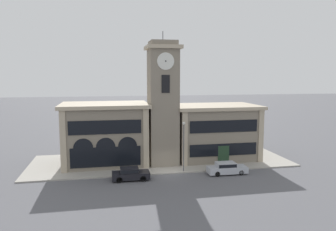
# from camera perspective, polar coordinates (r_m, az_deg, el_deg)

# --- Properties ---
(ground_plane) EXTENTS (300.00, 300.00, 0.00)m
(ground_plane) POSITION_cam_1_polar(r_m,az_deg,el_deg) (39.50, 0.31, -10.19)
(ground_plane) COLOR #56565B
(sidewalk_kerb) EXTENTS (34.47, 12.00, 0.15)m
(sidewalk_kerb) POSITION_cam_1_polar(r_m,az_deg,el_deg) (45.15, -1.22, -7.88)
(sidewalk_kerb) COLOR #A39E93
(sidewalk_kerb) RESTS_ON ground_plane
(clock_tower) EXTENTS (4.34, 4.34, 17.19)m
(clock_tower) POSITION_cam_1_polar(r_m,az_deg,el_deg) (42.23, -0.87, 2.10)
(clock_tower) COLOR gray
(clock_tower) RESTS_ON ground_plane
(town_hall_left_wing) EXTENTS (11.26, 8.10, 8.06)m
(town_hall_left_wing) POSITION_cam_1_polar(r_m,az_deg,el_deg) (43.91, -10.87, -3.11)
(town_hall_left_wing) COLOR gray
(town_hall_left_wing) RESTS_ON ground_plane
(town_hall_right_wing) EXTENTS (11.82, 8.10, 7.58)m
(town_hall_right_wing) POSITION_cam_1_polar(r_m,az_deg,el_deg) (46.52, 8.07, -2.79)
(town_hall_right_wing) COLOR gray
(town_hall_right_wing) RESTS_ON ground_plane
(parked_car_near) EXTENTS (4.22, 1.91, 1.40)m
(parked_car_near) POSITION_cam_1_polar(r_m,az_deg,el_deg) (37.48, -6.58, -10.02)
(parked_car_near) COLOR black
(parked_car_near) RESTS_ON ground_plane
(parked_car_mid) EXTENTS (4.73, 1.82, 1.42)m
(parked_car_mid) POSITION_cam_1_polar(r_m,az_deg,el_deg) (39.98, 10.17, -8.98)
(parked_car_mid) COLOR #B2B7C1
(parked_car_mid) RESTS_ON ground_plane
(street_lamp) EXTENTS (0.36, 0.36, 6.04)m
(street_lamp) POSITION_cam_1_polar(r_m,az_deg,el_deg) (39.33, 2.75, -4.13)
(street_lamp) COLOR #4C4C51
(street_lamp) RESTS_ON sidewalk_kerb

